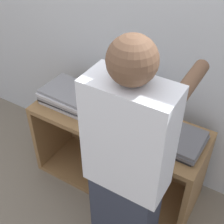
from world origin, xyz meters
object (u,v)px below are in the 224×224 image
object	(u,v)px
laptop_stack_right	(173,138)
laptop_stack_left	(69,96)
laptop_open	(122,109)
person	(128,176)

from	to	relation	value
laptop_stack_right	laptop_stack_left	bearing A→B (deg)	179.91
laptop_stack_left	laptop_stack_right	size ratio (longest dim) A/B	1.00
laptop_open	laptop_stack_right	bearing A→B (deg)	-9.40
laptop_open	laptop_stack_right	xyz separation A→B (m)	(0.40, -0.07, -0.02)
laptop_stack_right	person	distance (m)	0.49
laptop_open	person	xyz separation A→B (m)	(0.34, -0.54, 0.07)
laptop_stack_right	person	size ratio (longest dim) A/B	0.25
laptop_stack_right	person	world-z (taller)	person
laptop_stack_right	laptop_open	bearing A→B (deg)	170.60
person	laptop_stack_left	bearing A→B (deg)	147.16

